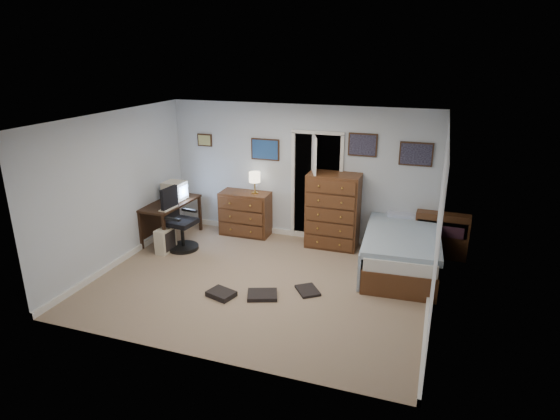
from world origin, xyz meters
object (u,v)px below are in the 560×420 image
(low_dresser, at_px, (246,213))
(computer_desk, at_px, (167,210))
(office_chair, at_px, (179,226))
(bed, at_px, (401,249))
(tall_dresser, at_px, (333,211))

(low_dresser, bearing_deg, computer_desk, -153.12)
(office_chair, bearing_deg, bed, 12.97)
(office_chair, xyz_separation_m, bed, (3.82, 0.47, -0.10))
(tall_dresser, distance_m, bed, 1.41)
(tall_dresser, xyz_separation_m, bed, (1.26, -0.55, -0.34))
(computer_desk, distance_m, low_dresser, 1.48)
(computer_desk, bearing_deg, tall_dresser, 15.00)
(tall_dresser, bearing_deg, computer_desk, -168.15)
(office_chair, bearing_deg, low_dresser, 57.05)
(computer_desk, height_order, bed, computer_desk)
(tall_dresser, bearing_deg, office_chair, -158.90)
(low_dresser, bearing_deg, bed, -12.18)
(computer_desk, distance_m, tall_dresser, 3.09)
(low_dresser, height_order, tall_dresser, tall_dresser)
(computer_desk, bearing_deg, office_chair, -35.28)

